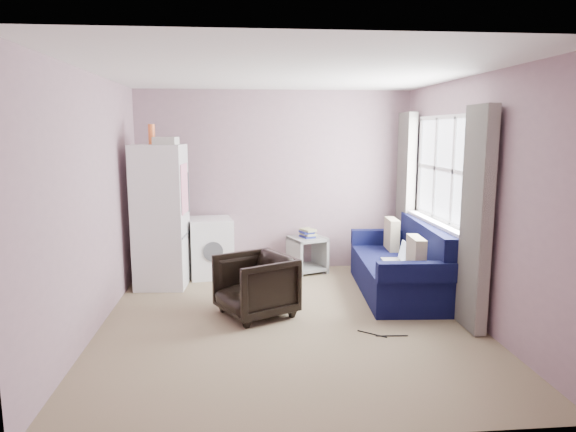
% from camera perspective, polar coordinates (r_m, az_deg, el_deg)
% --- Properties ---
extents(room, '(3.84, 4.24, 2.54)m').
position_cam_1_polar(room, '(5.13, 0.27, 1.70)').
color(room, '#847256').
rests_on(room, ground).
extents(armchair, '(0.90, 0.92, 0.72)m').
position_cam_1_polar(armchair, '(5.48, -3.63, -7.37)').
color(armchair, black).
rests_on(armchair, ground).
extents(fridge, '(0.67, 0.65, 2.02)m').
position_cam_1_polar(fridge, '(6.58, -13.95, 0.07)').
color(fridge, silver).
rests_on(fridge, ground).
extents(washing_machine, '(0.64, 0.64, 0.79)m').
position_cam_1_polar(washing_machine, '(7.00, -8.58, -3.32)').
color(washing_machine, silver).
rests_on(washing_machine, ground).
extents(side_table, '(0.58, 0.58, 0.61)m').
position_cam_1_polar(side_table, '(7.14, 2.15, -3.99)').
color(side_table, gray).
rests_on(side_table, ground).
extents(sofa, '(0.99, 1.96, 0.85)m').
position_cam_1_polar(sofa, '(6.37, 12.60, -5.64)').
color(sofa, '#0C0F39').
rests_on(sofa, ground).
extents(window_dressing, '(0.17, 2.62, 2.18)m').
position_cam_1_polar(window_dressing, '(6.23, 16.01, 1.35)').
color(window_dressing, white).
rests_on(window_dressing, ground).
extents(floor_cables, '(0.46, 0.21, 0.01)m').
position_cam_1_polar(floor_cables, '(5.14, 10.40, -12.86)').
color(floor_cables, black).
rests_on(floor_cables, ground).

